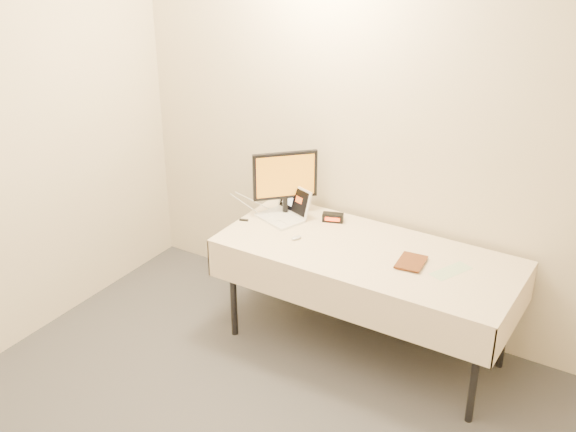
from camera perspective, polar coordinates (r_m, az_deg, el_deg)
The scene contains 9 objects.
back_wall at distance 4.60m, azimuth 9.18°, elevation 6.31°, with size 4.00×0.10×2.70m, color beige.
table at distance 4.49m, azimuth 6.29°, elevation -3.44°, with size 1.86×0.81×0.74m.
laptop at distance 4.84m, azimuth -0.16°, elevation 0.45°, with size 0.37×0.35×0.20m.
monitor at distance 4.79m, azimuth -0.23°, elevation 2.98°, with size 0.33×0.32×0.45m.
book at distance 4.32m, azimuth 8.80°, elevation -2.34°, with size 0.16×0.02×0.21m, color #91461A.
alarm_clock at distance 4.80m, azimuth 3.57°, elevation -0.12°, with size 0.15×0.10×0.06m.
clicker at distance 4.57m, azimuth 0.68°, elevation -1.72°, with size 0.04×0.08×0.02m, color #B7B7B9.
paper_form at distance 4.33m, azimuth 12.75°, elevation -4.26°, with size 0.10×0.26×0.00m, color #B7D6AA.
usb_dongle at distance 4.82m, azimuth -3.51°, elevation -0.32°, with size 0.06×0.02×0.01m, color black.
Camera 1 is at (1.62, -1.53, 2.86)m, focal length 45.00 mm.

